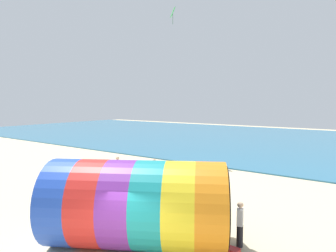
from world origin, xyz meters
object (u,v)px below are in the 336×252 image
Objects in this scene: giant_inflatable_tube at (138,204)px; bystander_near_water at (154,172)px; kite_handler at (240,224)px; bystander_mid_beach at (118,169)px; kite_green_diamond at (173,12)px; beach_flag at (97,178)px.

giant_inflatable_tube is 8.33m from bystander_near_water.
kite_handler is 10.90m from bystander_mid_beach.
kite_green_diamond is at bearing 102.28° from bystander_mid_beach.
bystander_mid_beach is at bearing 126.99° from beach_flag.
beach_flag is (6.03, -14.79, -11.82)m from kite_green_diamond.
giant_inflatable_tube reaches higher than bystander_mid_beach.
beach_flag is (-3.12, 0.77, 0.34)m from giant_inflatable_tube.
giant_inflatable_tube reaches higher than beach_flag.
bystander_near_water is 0.77× the size of beach_flag.
giant_inflatable_tube is 3.23m from beach_flag.
bystander_near_water reaches higher than kite_handler.
beach_flag reaches higher than bystander_mid_beach.
beach_flag reaches higher than kite_handler.
giant_inflatable_tube reaches higher than kite_handler.
kite_green_diamond is at bearing 120.43° from giant_inflatable_tube.
kite_handler is at bearing -47.44° from kite_green_diamond.
kite_handler is (3.14, 2.19, -0.75)m from giant_inflatable_tube.
kite_handler is 6.51m from beach_flag.
bystander_mid_beach is at bearing 159.46° from kite_handler.
beach_flag reaches higher than bystander_near_water.
beach_flag is (1.50, -6.12, 1.09)m from bystander_near_water.
kite_handler is at bearing 34.91° from giant_inflatable_tube.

